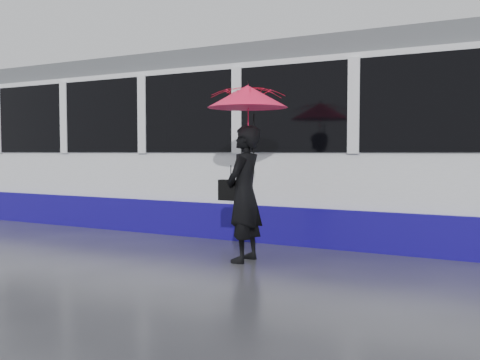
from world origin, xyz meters
The scene contains 6 objects.
ground centered at (0.00, 0.00, 0.00)m, with size 90.00×90.00×0.00m, color #2E2E34.
rails centered at (0.00, 2.50, 0.01)m, with size 34.00×1.51×0.02m.
tram centered at (0.49, 2.50, 1.64)m, with size 26.00×2.56×3.35m.
woman centered at (0.90, -0.20, 0.93)m, with size 0.68×0.45×1.86m, color black.
umbrella centered at (0.95, -0.20, 2.04)m, with size 1.14×1.14×1.26m.
handbag centered at (0.68, -0.18, 0.98)m, with size 0.34×0.16×0.47m.
Camera 1 is at (4.29, -6.65, 1.50)m, focal length 40.00 mm.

